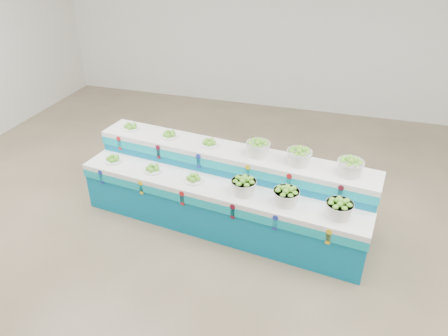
{
  "coord_description": "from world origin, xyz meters",
  "views": [
    {
      "loc": [
        1.47,
        -4.03,
        3.69
      ],
      "look_at": [
        0.08,
        0.55,
        0.87
      ],
      "focal_mm": 33.73,
      "sensor_mm": 36.0,
      "label": 1
    }
  ],
  "objects": [
    {
      "name": "ground",
      "position": [
        0.0,
        0.0,
        0.0
      ],
      "size": [
        10.0,
        10.0,
        0.0
      ],
      "primitive_type": "plane",
      "color": "brown",
      "rests_on": "ground"
    },
    {
      "name": "back_wall",
      "position": [
        0.0,
        5.0,
        2.0
      ],
      "size": [
        10.0,
        0.0,
        10.0
      ],
      "primitive_type": "plane",
      "rotation": [
        1.57,
        0.0,
        0.0
      ],
      "color": "silver",
      "rests_on": "ground"
    },
    {
      "name": "display_stand",
      "position": [
        0.08,
        0.55,
        0.51
      ],
      "size": [
        4.06,
        1.5,
        1.02
      ],
      "primitive_type": null,
      "rotation": [
        0.0,
        0.0,
        -0.12
      ],
      "color": "#0675A2",
      "rests_on": "ground"
    },
    {
      "name": "plate_lower_left",
      "position": [
        -1.56,
        0.51,
        0.77
      ],
      "size": [
        0.28,
        0.28,
        0.1
      ],
      "primitive_type": "cylinder",
      "rotation": [
        0.0,
        0.0,
        -0.12
      ],
      "color": "white",
      "rests_on": "display_stand"
    },
    {
      "name": "plate_lower_mid",
      "position": [
        -0.9,
        0.43,
        0.77
      ],
      "size": [
        0.28,
        0.28,
        0.1
      ],
      "primitive_type": "cylinder",
      "rotation": [
        0.0,
        0.0,
        -0.12
      ],
      "color": "white",
      "rests_on": "display_stand"
    },
    {
      "name": "plate_lower_right",
      "position": [
        -0.28,
        0.35,
        0.77
      ],
      "size": [
        0.28,
        0.28,
        0.1
      ],
      "primitive_type": "cylinder",
      "rotation": [
        0.0,
        0.0,
        -0.12
      ],
      "color": "white",
      "rests_on": "display_stand"
    },
    {
      "name": "basket_lower_left",
      "position": [
        0.43,
        0.26,
        0.84
      ],
      "size": [
        0.36,
        0.36,
        0.23
      ],
      "primitive_type": null,
      "rotation": [
        0.0,
        0.0,
        -0.12
      ],
      "color": "silver",
      "rests_on": "display_stand"
    },
    {
      "name": "basket_lower_mid",
      "position": [
        0.97,
        0.2,
        0.84
      ],
      "size": [
        0.36,
        0.36,
        0.23
      ],
      "primitive_type": null,
      "rotation": [
        0.0,
        0.0,
        -0.12
      ],
      "color": "silver",
      "rests_on": "display_stand"
    },
    {
      "name": "basket_lower_right",
      "position": [
        1.6,
        0.12,
        0.84
      ],
      "size": [
        0.36,
        0.36,
        0.23
      ],
      "primitive_type": null,
      "rotation": [
        0.0,
        0.0,
        -0.12
      ],
      "color": "silver",
      "rests_on": "display_stand"
    },
    {
      "name": "plate_upper_left",
      "position": [
        -1.5,
        1.0,
        1.07
      ],
      "size": [
        0.28,
        0.28,
        0.1
      ],
      "primitive_type": "cylinder",
      "rotation": [
        0.0,
        0.0,
        -0.12
      ],
      "color": "white",
      "rests_on": "display_stand"
    },
    {
      "name": "plate_upper_mid",
      "position": [
        -0.84,
        0.92,
        1.07
      ],
      "size": [
        0.28,
        0.28,
        0.1
      ],
      "primitive_type": "cylinder",
      "rotation": [
        0.0,
        0.0,
        -0.12
      ],
      "color": "white",
      "rests_on": "display_stand"
    },
    {
      "name": "plate_upper_right",
      "position": [
        -0.22,
        0.84,
        1.07
      ],
      "size": [
        0.28,
        0.28,
        0.1
      ],
      "primitive_type": "cylinder",
      "rotation": [
        0.0,
        0.0,
        -0.12
      ],
      "color": "white",
      "rests_on": "display_stand"
    },
    {
      "name": "basket_upper_left",
      "position": [
        0.49,
        0.75,
        1.14
      ],
      "size": [
        0.36,
        0.36,
        0.23
      ],
      "primitive_type": null,
      "rotation": [
        0.0,
        0.0,
        -0.12
      ],
      "color": "silver",
      "rests_on": "display_stand"
    },
    {
      "name": "basket_upper_mid",
      "position": [
        1.03,
        0.68,
        1.14
      ],
      "size": [
        0.36,
        0.36,
        0.23
      ],
      "primitive_type": null,
      "rotation": [
        0.0,
        0.0,
        -0.12
      ],
      "color": "silver",
      "rests_on": "display_stand"
    },
    {
      "name": "basket_upper_right",
      "position": [
        1.66,
        0.6,
        1.14
      ],
      "size": [
        0.36,
        0.36,
        0.23
      ],
      "primitive_type": null,
      "rotation": [
        0.0,
        0.0,
        -0.12
      ],
      "color": "silver",
      "rests_on": "display_stand"
    }
  ]
}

